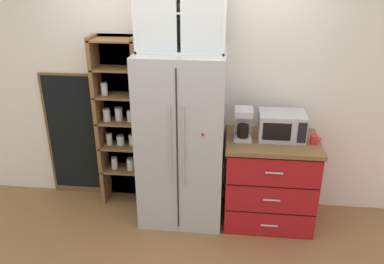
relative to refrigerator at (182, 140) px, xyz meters
name	(u,v)px	position (x,y,z in m)	size (l,w,h in m)	color
ground_plane	(183,214)	(0.00, -0.02, -0.87)	(10.62, 10.62, 0.00)	olive
wall_back_cream	(186,90)	(0.00, 0.38, 0.40)	(4.93, 0.10, 2.55)	silver
refrigerator	(182,140)	(0.00, 0.00, 0.00)	(0.83, 0.67, 1.75)	#ADAFB5
pantry_shelf_column	(121,121)	(-0.69, 0.25, 0.06)	(0.51, 0.30, 1.85)	brown
counter_cabinet	(269,180)	(0.89, 0.01, -0.41)	(0.90, 0.67, 0.92)	#A8161C
microwave	(282,126)	(0.96, 0.06, 0.17)	(0.44, 0.33, 0.26)	#ADAFB5
coffee_maker	(243,123)	(0.59, 0.01, 0.20)	(0.17, 0.20, 0.31)	#B7B7BC
mug_red	(314,140)	(1.26, -0.05, 0.08)	(0.11, 0.07, 0.08)	red
bottle_green	(274,129)	(0.89, 0.01, 0.15)	(0.06, 0.06, 0.25)	#285B33
upper_cabinet	(181,12)	(0.00, 0.05, 1.22)	(0.80, 0.32, 0.69)	silver
chalkboard_menu	(73,136)	(-1.27, 0.30, -0.15)	(0.60, 0.04, 1.43)	brown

